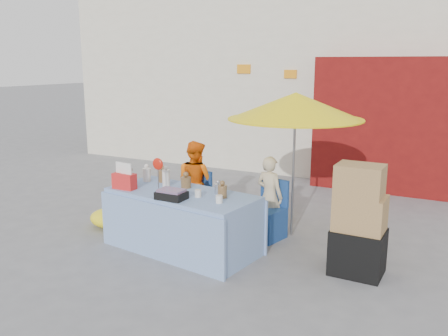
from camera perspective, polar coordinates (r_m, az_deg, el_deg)
The scene contains 10 objects.
ground at distance 6.79m, azimuth -4.58°, elevation -9.01°, with size 80.00×80.00×0.00m, color slate.
backdrop at distance 13.19m, azimuth 15.26°, elevation 14.81°, with size 14.00×8.00×7.80m.
market_table at distance 6.46m, azimuth -5.10°, elevation -6.26°, with size 2.21×1.28×1.27m.
chair_left at distance 7.45m, azimuth -3.92°, elevation -4.93°, with size 0.58×0.57×0.85m.
chair_right at distance 6.92m, azimuth 5.05°, elevation -6.35°, with size 0.58×0.57×0.85m.
vendor_orange at distance 7.45m, azimuth -3.46°, elevation -1.71°, with size 0.64×0.50×1.31m, color orange.
vendor_beige at distance 6.94m, azimuth 5.49°, elevation -3.38°, with size 0.43×0.28×1.19m, color beige.
umbrella at distance 6.74m, azimuth 8.59°, elevation 7.31°, with size 1.90×1.90×2.09m.
box_stack at distance 5.86m, azimuth 15.91°, elevation -6.54°, with size 0.62×0.51×1.35m.
tarp_bundle at distance 7.57m, azimuth -13.61°, elevation -5.88°, with size 0.64×0.51×0.29m, color yellow.
Camera 1 is at (3.35, -5.35, 2.50)m, focal length 38.00 mm.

